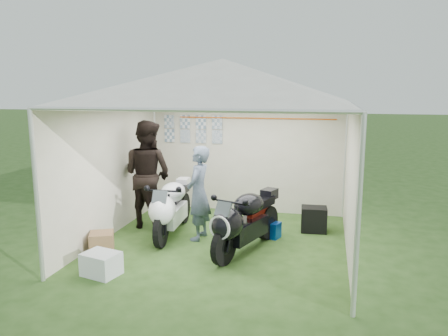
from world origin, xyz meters
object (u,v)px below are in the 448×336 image
Objects in this scene: canopy_tent at (223,86)px; crate_1 at (102,242)px; equipment_box at (314,219)px; person_blue_jacket at (199,193)px; motorcycle_black at (244,220)px; person_dark_jacket at (148,174)px; crate_0 at (101,264)px; motorcycle_white at (171,207)px; paddock_stand at (269,229)px.

canopy_tent is 3.12m from crate_1.
canopy_tent is 2.91m from equipment_box.
person_blue_jacket is 1.75m from crate_1.
canopy_tent is at bearing 27.26° from crate_1.
motorcycle_black is 2.22m from person_dark_jacket.
person_dark_jacket is 4.16× the size of crate_0.
person_blue_jacket is at bearing -6.87° from motorcycle_white.
person_blue_jacket is 4.50× the size of crate_1.
person_dark_jacket is at bearing 174.67° from motorcycle_black.
equipment_box is at bearing 29.53° from crate_1.
crate_0 is at bearing -124.97° from motorcycle_black.
motorcycle_white is (-0.96, 0.09, -2.05)m from canopy_tent.
crate_1 is (-0.42, 0.78, 0.00)m from crate_0.
canopy_tent is 2.85× the size of person_dark_jacket.
person_blue_jacket reaches higher than crate_1.
equipment_box is at bearing 42.93° from crate_0.
paddock_stand is 0.90m from equipment_box.
person_blue_jacket is at bearing 174.71° from person_dark_jacket.
motorcycle_black reaches higher than crate_1.
crate_1 is (-2.47, -1.32, 0.02)m from paddock_stand.
crate_1 is at bearing -49.62° from person_blue_jacket.
person_blue_jacket is (1.10, -0.43, -0.19)m from person_dark_jacket.
equipment_box is (0.74, 0.50, 0.09)m from paddock_stand.
person_dark_jacket is at bearing 81.65° from crate_1.
person_blue_jacket reaches higher than paddock_stand.
motorcycle_black is 1.16× the size of person_blue_jacket.
crate_1 is at bearing 97.75° from person_dark_jacket.
crate_1 is at bearing -148.07° from motorcycle_black.
motorcycle_black is 5.06× the size of paddock_stand.
motorcycle_black is at bearing 171.49° from person_dark_jacket.
canopy_tent is 3.23m from crate_0.
motorcycle_black is 1.02m from person_blue_jacket.
paddock_stand is at bearing 30.19° from canopy_tent.
person_blue_jacket is at bearing 170.81° from motorcycle_black.
motorcycle_white is 0.85m from person_dark_jacket.
canopy_tent is 2.27m from person_dark_jacket.
equipment_box reaches higher than crate_1.
equipment_box is (1.90, 0.86, -0.58)m from person_blue_jacket.
motorcycle_white is at bearing 161.68° from person_dark_jacket.
paddock_stand is at bearing 7.52° from motorcycle_white.
crate_0 is (-2.05, -2.09, 0.02)m from paddock_stand.
equipment_box reaches higher than crate_0.
canopy_tent is at bearing -149.81° from paddock_stand.
person_dark_jacket is at bearing -107.28° from person_blue_jacket.
crate_0 is at bearing -128.39° from canopy_tent.
motorcycle_black is at bearing -127.81° from equipment_box.
person_dark_jacket reaches higher than motorcycle_black.
motorcycle_white reaches higher than crate_0.
canopy_tent is 12.62× the size of equipment_box.
equipment_box is at bearing 32.13° from canopy_tent.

